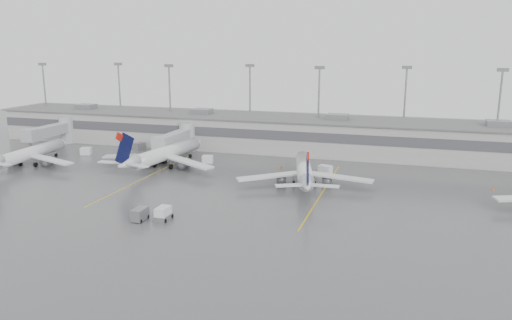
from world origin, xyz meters
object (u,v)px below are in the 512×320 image
(jet_mid_right, at_px, (304,171))
(baggage_tug, at_px, (163,215))
(jet_far_left, at_px, (28,154))
(jet_mid_left, at_px, (163,154))

(jet_mid_right, relative_size, baggage_tug, 8.93)
(jet_far_left, distance_m, jet_mid_left, 29.33)
(baggage_tug, bearing_deg, jet_mid_right, 56.94)
(jet_far_left, xyz_separation_m, jet_mid_right, (59.74, 2.33, 0.07))
(jet_mid_right, bearing_deg, baggage_tug, -137.26)
(jet_mid_right, xyz_separation_m, baggage_tug, (-16.13, -24.62, -2.05))
(jet_mid_left, xyz_separation_m, baggage_tug, (15.18, -29.50, -2.27))
(baggage_tug, bearing_deg, jet_far_left, 153.11)
(jet_mid_left, distance_m, jet_mid_right, 31.69)
(jet_mid_left, bearing_deg, jet_mid_right, -1.27)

